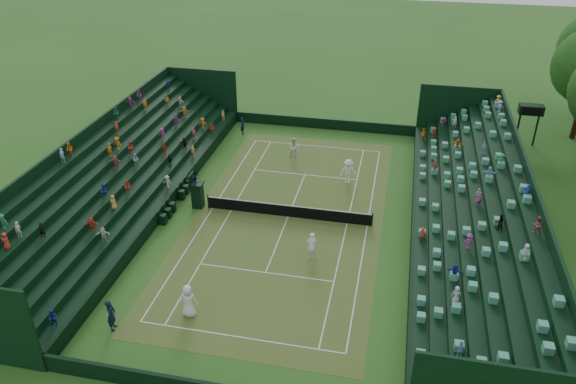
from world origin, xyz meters
name	(u,v)px	position (x,y,z in m)	size (l,w,h in m)	color
ground	(288,217)	(0.00, 0.00, 0.00)	(160.00, 160.00, 0.00)	#285E1D
court_surface	(288,217)	(0.00, 0.00, 0.01)	(12.97, 26.77, 0.01)	#376E24
perimeter_wall_north	(324,124)	(0.00, 15.88, 0.50)	(17.17, 0.20, 1.00)	black
perimeter_wall_east	(413,225)	(8.48, 0.00, 0.50)	(0.20, 31.77, 1.00)	black
perimeter_wall_west	(172,198)	(-8.48, 0.00, 0.50)	(0.20, 31.77, 1.00)	black
north_grandstand	(481,219)	(12.66, 0.00, 1.55)	(6.60, 32.00, 4.90)	black
south_grandstand	(117,179)	(-12.66, 0.00, 1.55)	(6.60, 32.00, 4.90)	black
tennis_net	(288,211)	(0.00, 0.00, 0.53)	(11.67, 0.10, 1.06)	black
scoreboard_tower	(531,111)	(17.75, 16.00, 3.14)	(2.00, 1.00, 3.70)	black
umpire_chair	(197,192)	(-6.57, 0.02, 1.24)	(0.92, 0.92, 2.90)	black
courtside_chairs	(177,201)	(-8.14, -0.10, 0.39)	(0.47, 5.44, 1.02)	black
player_near_west	(188,301)	(-3.10, -10.84, 0.99)	(0.96, 0.63, 1.97)	white
player_near_east	(312,246)	(2.42, -4.33, 0.92)	(0.67, 0.44, 1.84)	white
player_far_west	(294,147)	(-1.46, 9.42, 0.87)	(0.84, 0.66, 1.73)	white
player_far_east	(348,171)	(3.45, 5.86, 0.98)	(1.26, 0.73, 1.95)	white
line_judge_north	(243,126)	(-7.03, 13.12, 0.79)	(0.58, 0.38, 1.58)	black
line_judge_south	(111,315)	(-6.64, -12.63, 0.92)	(0.67, 0.44, 1.85)	black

